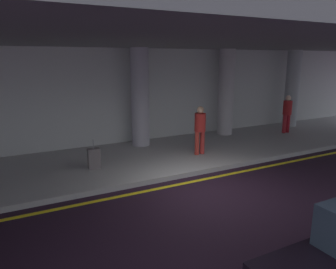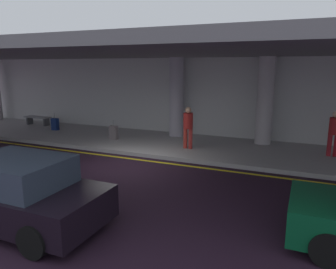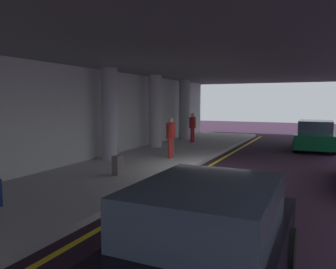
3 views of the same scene
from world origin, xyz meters
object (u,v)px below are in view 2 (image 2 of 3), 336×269
(suitcase_upright_secondary, at_px, (114,133))
(bench_metal, at_px, (38,119))
(traveler_with_luggage, at_px, (188,125))
(person_waiting_for_ride, at_px, (334,131))
(suitcase_upright_primary, at_px, (55,124))
(support_column_center, at_px, (265,101))
(support_column_left_mid, at_px, (176,97))
(car_black_no2, at_px, (16,193))

(suitcase_upright_secondary, distance_m, bench_metal, 6.10)
(traveler_with_luggage, relative_size, suitcase_upright_secondary, 1.87)
(person_waiting_for_ride, height_order, suitcase_upright_primary, person_waiting_for_ride)
(suitcase_upright_primary, distance_m, bench_metal, 2.08)
(traveler_with_luggage, height_order, suitcase_upright_secondary, traveler_with_luggage)
(support_column_center, xyz_separation_m, traveler_with_luggage, (-2.66, -2.08, -0.86))
(support_column_left_mid, bearing_deg, car_black_no2, -90.17)
(support_column_left_mid, xyz_separation_m, suitcase_upright_secondary, (-2.31, -1.87, -1.51))
(traveler_with_luggage, height_order, person_waiting_for_ride, same)
(bench_metal, bearing_deg, support_column_center, 2.05)
(traveler_with_luggage, bearing_deg, support_column_left_mid, 171.83)
(suitcase_upright_secondary, bearing_deg, car_black_no2, -55.52)
(support_column_center, relative_size, car_black_no2, 0.89)
(person_waiting_for_ride, bearing_deg, support_column_left_mid, 11.15)
(car_black_no2, xyz_separation_m, person_waiting_for_ride, (6.64, 8.20, 0.40))
(support_column_left_mid, height_order, suitcase_upright_secondary, support_column_left_mid)
(car_black_no2, bearing_deg, bench_metal, -50.68)
(car_black_no2, relative_size, suitcase_upright_primary, 4.56)
(support_column_left_mid, relative_size, bench_metal, 2.28)
(person_waiting_for_ride, height_order, suitcase_upright_secondary, person_waiting_for_ride)
(traveler_with_luggage, bearing_deg, suitcase_upright_secondary, -134.28)
(car_black_no2, xyz_separation_m, suitcase_upright_primary, (-6.27, 8.07, -0.25))
(support_column_center, bearing_deg, suitcase_upright_secondary, -163.53)
(support_column_left_mid, distance_m, suitcase_upright_primary, 6.59)
(car_black_no2, distance_m, suitcase_upright_primary, 10.22)
(person_waiting_for_ride, distance_m, bench_metal, 14.87)
(suitcase_upright_primary, bearing_deg, person_waiting_for_ride, -20.99)
(car_black_no2, bearing_deg, suitcase_upright_primary, -55.74)
(support_column_left_mid, bearing_deg, person_waiting_for_ride, -9.14)
(car_black_no2, bearing_deg, person_waiting_for_ride, -132.57)
(person_waiting_for_ride, height_order, bench_metal, person_waiting_for_ride)
(support_column_left_mid, height_order, car_black_no2, support_column_left_mid)
(support_column_left_mid, distance_m, suitcase_upright_secondary, 3.33)
(traveler_with_luggage, relative_size, suitcase_upright_primary, 1.87)
(support_column_center, bearing_deg, suitcase_upright_primary, -173.35)
(support_column_center, relative_size, traveler_with_luggage, 2.17)
(traveler_with_luggage, distance_m, suitcase_upright_secondary, 3.71)
(traveler_with_luggage, xyz_separation_m, suitcase_upright_secondary, (-3.65, 0.22, -0.65))
(person_waiting_for_ride, xyz_separation_m, suitcase_upright_primary, (-12.91, -0.14, -0.65))
(support_column_center, height_order, person_waiting_for_ride, support_column_center)
(support_column_left_mid, xyz_separation_m, traveler_with_luggage, (1.34, -2.08, -0.86))
(support_column_center, height_order, suitcase_upright_secondary, support_column_center)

